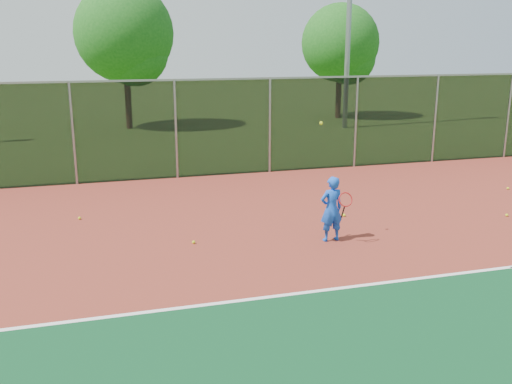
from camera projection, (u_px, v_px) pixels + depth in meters
court_apron at (450, 304)px, 9.26m from camera, size 30.00×20.00×0.02m
fence_back at (270, 125)px, 18.16m from camera, size 30.00×0.06×3.03m
tennis_player at (332, 209)px, 11.98m from camera, size 0.59×0.60×2.54m
practice_ball_1 at (344, 215)px, 13.81m from camera, size 0.07×0.07×0.07m
practice_ball_2 at (508, 188)px, 16.33m from camera, size 0.07×0.07×0.07m
practice_ball_4 at (80, 218)px, 13.58m from camera, size 0.07×0.07×0.07m
practice_ball_5 at (507, 215)px, 13.82m from camera, size 0.07×0.07×0.07m
practice_ball_6 at (194, 242)px, 11.96m from camera, size 0.07×0.07×0.07m
tree_back_left at (127, 38)px, 26.81m from camera, size 4.66×4.66×6.84m
tree_back_mid at (342, 47)px, 30.69m from camera, size 4.18×4.18×6.14m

